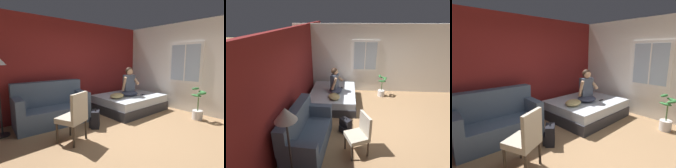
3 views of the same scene
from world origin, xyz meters
TOP-DOWN VIEW (x-y plane):
  - ground_plane at (0.00, 0.00)m, footprint 40.00×40.00m
  - wall_back_accent at (0.00, 2.60)m, footprint 10.22×0.16m
  - wall_side_with_window at (2.69, 0.01)m, footprint 0.19×6.45m
  - bed at (1.40, 1.57)m, footprint 1.97×1.60m
  - couch at (-0.92, 2.01)m, footprint 1.76×0.94m
  - side_chair at (-0.99, 0.76)m, footprint 0.60×0.60m
  - person_seated at (1.32, 1.50)m, footprint 0.61×0.55m
  - backpack at (-0.26, 1.10)m, footprint 0.35×0.35m
  - throw_pillow at (0.80, 1.49)m, footprint 0.56×0.47m
  - cell_phone at (1.70, 1.28)m, footprint 0.14×0.07m
  - potted_plant at (2.11, -0.26)m, footprint 0.39×0.37m

SIDE VIEW (x-z plane):
  - ground_plane at x=0.00m, z-range 0.00..0.00m
  - backpack at x=-0.26m, z-range -0.04..0.42m
  - bed at x=1.40m, z-range 0.00..0.48m
  - potted_plant at x=2.11m, z-range -0.12..0.73m
  - couch at x=-0.92m, z-range -0.13..0.91m
  - cell_phone at x=1.70m, z-range 0.48..0.49m
  - side_chair at x=-0.99m, z-range 0.04..1.02m
  - throw_pillow at x=0.80m, z-range 0.48..0.62m
  - person_seated at x=1.32m, z-range 0.40..1.27m
  - wall_back_accent at x=0.00m, z-range 0.00..2.70m
  - wall_side_with_window at x=2.69m, z-range 0.00..2.70m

